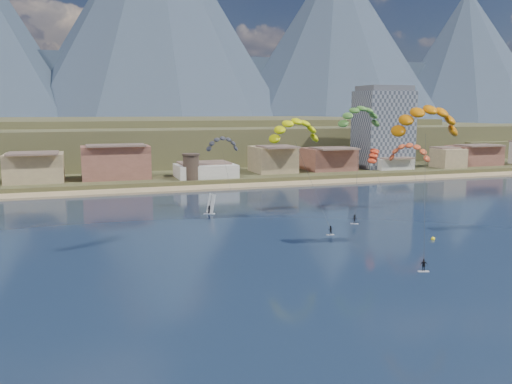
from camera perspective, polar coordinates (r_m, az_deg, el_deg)
ground at (r=69.48m, az=8.58°, el=-12.01°), size 2400.00×2400.00×0.00m
beach at (r=168.20m, az=-8.01°, el=0.32°), size 2200.00×12.00×0.90m
land at (r=618.94m, az=-15.77°, el=6.07°), size 2200.00×900.00×4.00m
foothills at (r=295.29m, az=-8.27°, el=5.59°), size 940.00×210.00×18.00m
mountain_ridge at (r=890.46m, az=-18.05°, el=16.37°), size 2060.00×480.00×400.00m
town at (r=180.76m, az=-21.60°, el=2.84°), size 400.00×24.00×12.00m
apartment_tower at (r=218.54m, az=13.37°, el=6.70°), size 20.00×16.00×32.00m
watchtower at (r=176.18m, az=-6.93°, el=2.72°), size 5.82×5.82×8.60m
kitesurfer_yellow at (r=117.28m, az=4.17°, el=6.92°), size 12.45×17.99×25.54m
kitesurfer_orange at (r=98.37m, az=17.69°, el=7.69°), size 15.84×16.95×28.05m
kitesurfer_green at (r=129.27m, az=10.99°, el=8.13°), size 13.62×14.74×27.28m
distant_kite_dark at (r=133.96m, az=-3.61°, el=5.39°), size 8.47×5.85×19.54m
distant_kite_orange at (r=138.64m, az=16.02°, el=4.40°), size 10.31×10.05×18.34m
distant_kite_red at (r=135.35m, az=12.33°, el=4.05°), size 6.71×8.17×16.82m
windsurfer at (r=128.03m, az=-4.92°, el=-1.67°), size 2.84×3.11×4.83m
buoy at (r=108.08m, az=18.32°, el=-4.77°), size 0.78×0.78×0.78m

